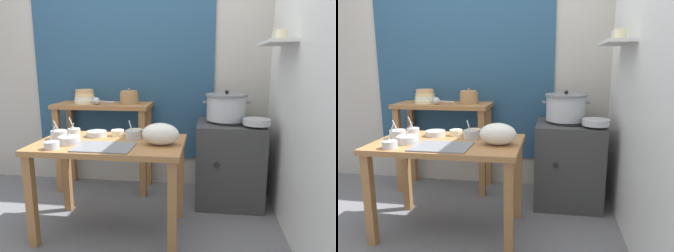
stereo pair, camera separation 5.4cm
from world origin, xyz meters
TOP-DOWN VIEW (x-y plane):
  - ground_plane at (0.00, 0.00)m, footprint 9.00×9.00m
  - wall_back at (0.08, 1.10)m, footprint 4.40×0.12m
  - wall_right at (1.40, 0.20)m, footprint 0.30×3.20m
  - prep_table at (0.02, 0.03)m, footprint 1.10×0.66m
  - back_shelf_table at (-0.30, 0.83)m, footprint 0.96×0.40m
  - stove_block at (0.95, 0.70)m, footprint 0.60×0.61m
  - steamer_pot at (0.91, 0.72)m, footprint 0.43×0.38m
  - clay_pot at (-0.03, 0.83)m, footprint 0.18×0.18m
  - bowl_stack_enamel at (-0.49, 0.82)m, footprint 0.21×0.21m
  - ladle at (-0.33, 0.74)m, footprint 0.24×0.12m
  - serving_tray at (0.03, -0.14)m, footprint 0.40×0.28m
  - plastic_bag at (0.41, -0.01)m, footprint 0.27×0.18m
  - wide_pan at (1.16, 0.52)m, footprint 0.23×0.23m
  - prep_bowl_0 at (-0.40, 0.06)m, footprint 0.12×0.12m
  - prep_bowl_1 at (-0.14, 0.19)m, footprint 0.16×0.16m
  - prep_bowl_2 at (-0.25, -0.07)m, footprint 0.16×0.16m
  - prep_bowl_3 at (-0.35, 0.24)m, footprint 0.10×0.10m
  - prep_bowl_4 at (0.16, 0.26)m, footprint 0.12×0.12m
  - prep_bowl_5 at (0.29, 0.22)m, footprint 0.12×0.12m
  - prep_bowl_6 at (0.02, 0.22)m, footprint 0.10×0.10m
  - prep_bowl_7 at (-0.31, -0.22)m, footprint 0.10×0.10m
  - prep_bowl_8 at (0.17, 0.13)m, footprint 0.12×0.12m

SIDE VIEW (x-z plane):
  - ground_plane at x=0.00m, z-range 0.00..0.00m
  - stove_block at x=0.95m, z-range -0.01..0.77m
  - prep_table at x=0.02m, z-range 0.25..0.97m
  - back_shelf_table at x=-0.30m, z-range 0.23..1.13m
  - serving_tray at x=0.03m, z-range 0.72..0.73m
  - prep_bowl_1 at x=-0.14m, z-range 0.72..0.76m
  - prep_bowl_3 at x=-0.35m, z-range 0.68..0.82m
  - prep_bowl_6 at x=0.02m, z-range 0.72..0.77m
  - prep_bowl_4 at x=0.16m, z-range 0.72..0.77m
  - prep_bowl_2 at x=-0.25m, z-range 0.67..0.82m
  - prep_bowl_7 at x=-0.31m, z-range 0.66..0.84m
  - prep_bowl_5 at x=0.29m, z-range 0.72..0.78m
  - prep_bowl_0 at x=-0.40m, z-range 0.68..0.83m
  - prep_bowl_8 at x=0.17m, z-range 0.68..0.83m
  - plastic_bag at x=0.41m, z-range 0.72..0.88m
  - wide_pan at x=1.16m, z-range 0.78..0.83m
  - steamer_pot at x=0.91m, z-range 0.76..1.04m
  - ladle at x=-0.33m, z-range 0.90..0.97m
  - bowl_stack_enamel at x=-0.49m, z-range 0.89..1.03m
  - clay_pot at x=-0.03m, z-range 0.89..1.04m
  - wall_right at x=1.40m, z-range 0.00..2.60m
  - wall_back at x=0.08m, z-range 0.00..2.60m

